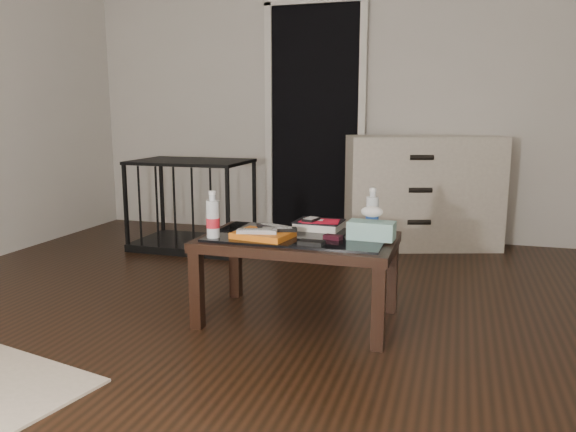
{
  "coord_description": "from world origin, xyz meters",
  "views": [
    {
      "loc": [
        0.83,
        -2.39,
        1.09
      ],
      "look_at": [
        -0.01,
        0.39,
        0.55
      ],
      "focal_mm": 35.0,
      "sensor_mm": 36.0,
      "label": 1
    }
  ],
  "objects_px": {
    "pet_crate": "(193,220)",
    "textbook": "(319,225)",
    "coffee_table": "(298,247)",
    "water_bottle_left": "(213,214)",
    "dresser": "(422,192)",
    "water_bottle_right": "(372,210)",
    "tissue_box": "(371,230)"
  },
  "relations": [
    {
      "from": "dresser",
      "to": "water_bottle_left",
      "type": "distance_m",
      "value": 2.26
    },
    {
      "from": "coffee_table",
      "to": "tissue_box",
      "type": "xyz_separation_m",
      "value": [
        0.38,
        0.02,
        0.11
      ]
    },
    {
      "from": "pet_crate",
      "to": "water_bottle_left",
      "type": "relative_size",
      "value": 3.79
    },
    {
      "from": "pet_crate",
      "to": "textbook",
      "type": "height_order",
      "value": "pet_crate"
    },
    {
      "from": "coffee_table",
      "to": "water_bottle_left",
      "type": "height_order",
      "value": "water_bottle_left"
    },
    {
      "from": "water_bottle_left",
      "to": "water_bottle_right",
      "type": "bearing_deg",
      "value": 25.09
    },
    {
      "from": "water_bottle_right",
      "to": "dresser",
      "type": "bearing_deg",
      "value": 84.97
    },
    {
      "from": "dresser",
      "to": "water_bottle_right",
      "type": "bearing_deg",
      "value": -112.94
    },
    {
      "from": "coffee_table",
      "to": "dresser",
      "type": "height_order",
      "value": "dresser"
    },
    {
      "from": "coffee_table",
      "to": "water_bottle_right",
      "type": "distance_m",
      "value": 0.44
    },
    {
      "from": "dresser",
      "to": "textbook",
      "type": "xyz_separation_m",
      "value": [
        -0.44,
        -1.71,
        0.03
      ]
    },
    {
      "from": "dresser",
      "to": "water_bottle_right",
      "type": "distance_m",
      "value": 1.73
    },
    {
      "from": "dresser",
      "to": "pet_crate",
      "type": "bearing_deg",
      "value": -179.53
    },
    {
      "from": "pet_crate",
      "to": "dresser",
      "type": "bearing_deg",
      "value": 18.46
    },
    {
      "from": "dresser",
      "to": "textbook",
      "type": "distance_m",
      "value": 1.77
    },
    {
      "from": "coffee_table",
      "to": "dresser",
      "type": "xyz_separation_m",
      "value": [
        0.51,
        1.89,
        0.05
      ]
    },
    {
      "from": "tissue_box",
      "to": "pet_crate",
      "type": "bearing_deg",
      "value": 144.72
    },
    {
      "from": "dresser",
      "to": "tissue_box",
      "type": "bearing_deg",
      "value": -111.86
    },
    {
      "from": "dresser",
      "to": "pet_crate",
      "type": "xyz_separation_m",
      "value": [
        -1.77,
        -0.59,
        -0.22
      ]
    },
    {
      "from": "coffee_table",
      "to": "water_bottle_left",
      "type": "bearing_deg",
      "value": -155.86
    },
    {
      "from": "water_bottle_right",
      "to": "tissue_box",
      "type": "relative_size",
      "value": 1.03
    },
    {
      "from": "coffee_table",
      "to": "tissue_box",
      "type": "distance_m",
      "value": 0.39
    },
    {
      "from": "water_bottle_left",
      "to": "tissue_box",
      "type": "height_order",
      "value": "water_bottle_left"
    },
    {
      "from": "water_bottle_left",
      "to": "water_bottle_right",
      "type": "xyz_separation_m",
      "value": [
        0.75,
        0.35,
        0.0
      ]
    },
    {
      "from": "dresser",
      "to": "water_bottle_left",
      "type": "height_order",
      "value": "dresser"
    },
    {
      "from": "water_bottle_left",
      "to": "tissue_box",
      "type": "distance_m",
      "value": 0.8
    },
    {
      "from": "textbook",
      "to": "water_bottle_right",
      "type": "relative_size",
      "value": 1.05
    },
    {
      "from": "pet_crate",
      "to": "textbook",
      "type": "xyz_separation_m",
      "value": [
        1.33,
        -1.13,
        0.25
      ]
    },
    {
      "from": "water_bottle_left",
      "to": "tissue_box",
      "type": "bearing_deg",
      "value": 14.07
    },
    {
      "from": "coffee_table",
      "to": "water_bottle_right",
      "type": "xyz_separation_m",
      "value": [
        0.36,
        0.17,
        0.18
      ]
    },
    {
      "from": "pet_crate",
      "to": "water_bottle_right",
      "type": "relative_size",
      "value": 3.79
    },
    {
      "from": "dresser",
      "to": "water_bottle_left",
      "type": "xyz_separation_m",
      "value": [
        -0.91,
        -2.07,
        0.13
      ]
    }
  ]
}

